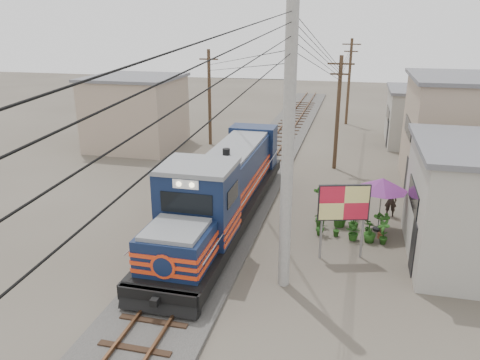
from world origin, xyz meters
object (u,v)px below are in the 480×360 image
(market_umbrella, at_px, (382,185))
(vendor, at_px, (391,201))
(billboard, at_px, (344,205))
(locomotive, at_px, (223,190))

(market_umbrella, bearing_deg, vendor, 72.07)
(billboard, distance_m, market_umbrella, 3.41)
(billboard, height_order, vendor, billboard)
(billboard, bearing_deg, locomotive, 143.11)
(billboard, xyz_separation_m, market_umbrella, (1.54, 3.04, -0.09))
(locomotive, xyz_separation_m, vendor, (7.51, 2.81, -0.88))
(billboard, relative_size, vendor, 1.98)
(billboard, bearing_deg, vendor, 50.34)
(market_umbrella, bearing_deg, locomotive, -171.87)
(market_umbrella, height_order, vendor, market_umbrella)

